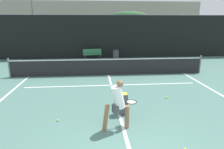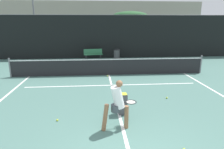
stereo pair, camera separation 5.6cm
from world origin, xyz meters
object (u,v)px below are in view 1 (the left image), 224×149
ball_hopper (123,103)px  trash_bin (116,54)px  courtside_bench (92,54)px  player_practicing (118,103)px  parked_car (90,46)px

ball_hopper → trash_bin: (0.84, 9.97, 0.04)m
courtside_bench → trash_bin: size_ratio=1.86×
trash_bin → ball_hopper: bearing=-94.8°
player_practicing → courtside_bench: size_ratio=0.96×
player_practicing → ball_hopper: bearing=66.5°
courtside_bench → trash_bin: bearing=-8.4°
ball_hopper → courtside_bench: courtside_bench is taller
courtside_bench → parked_car: size_ratio=0.39×
player_practicing → courtside_bench: player_practicing is taller
courtside_bench → trash_bin: 1.92m
ball_hopper → courtside_bench: (-1.08, 9.97, 0.09)m
player_practicing → courtside_bench: 10.97m
trash_bin → parked_car: bearing=117.4°
ball_hopper → trash_bin: bearing=85.2°
player_practicing → trash_bin: (1.13, 10.93, -0.38)m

